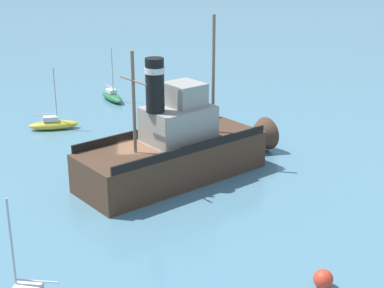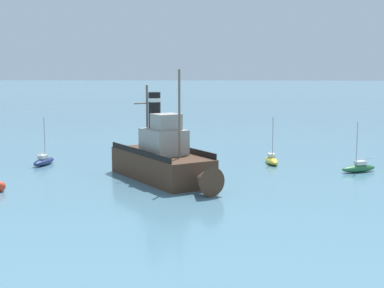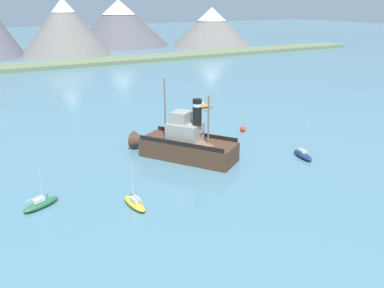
{
  "view_description": "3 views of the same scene",
  "coord_description": "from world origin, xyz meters",
  "px_view_note": "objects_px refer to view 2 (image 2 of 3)",
  "views": [
    {
      "loc": [
        33.37,
        -0.2,
        14.54
      ],
      "look_at": [
        1.1,
        3.13,
        2.85
      ],
      "focal_mm": 55.0,
      "sensor_mm": 36.0,
      "label": 1
    },
    {
      "loc": [
        -5.2,
        54.03,
        10.42
      ],
      "look_at": [
        -3.36,
        3.8,
        3.47
      ],
      "focal_mm": 55.0,
      "sensor_mm": 36.0,
      "label": 2
    },
    {
      "loc": [
        -23.82,
        -39.66,
        18.87
      ],
      "look_at": [
        -0.19,
        1.74,
        1.99
      ],
      "focal_mm": 38.0,
      "sensor_mm": 36.0,
      "label": 3
    }
  ],
  "objects_px": {
    "sailboat_green": "(359,168)",
    "mooring_buoy": "(0,186)",
    "sailboat_yellow": "(272,160)",
    "sailboat_navy": "(44,161)",
    "old_tugboat": "(164,160)"
  },
  "relations": [
    {
      "from": "old_tugboat",
      "to": "sailboat_yellow",
      "type": "bearing_deg",
      "value": -138.94
    },
    {
      "from": "old_tugboat",
      "to": "mooring_buoy",
      "type": "distance_m",
      "value": 14.05
    },
    {
      "from": "old_tugboat",
      "to": "mooring_buoy",
      "type": "relative_size",
      "value": 16.09
    },
    {
      "from": "old_tugboat",
      "to": "sailboat_green",
      "type": "relative_size",
      "value": 2.83
    },
    {
      "from": "sailboat_green",
      "to": "mooring_buoy",
      "type": "relative_size",
      "value": 5.67
    },
    {
      "from": "sailboat_navy",
      "to": "sailboat_yellow",
      "type": "distance_m",
      "value": 23.56
    },
    {
      "from": "sailboat_yellow",
      "to": "sailboat_green",
      "type": "xyz_separation_m",
      "value": [
        -7.9,
        4.37,
        0.0
      ]
    },
    {
      "from": "old_tugboat",
      "to": "sailboat_yellow",
      "type": "distance_m",
      "value": 13.9
    },
    {
      "from": "sailboat_green",
      "to": "mooring_buoy",
      "type": "xyz_separation_m",
      "value": [
        31.34,
        9.84,
        0.01
      ]
    },
    {
      "from": "sailboat_navy",
      "to": "mooring_buoy",
      "type": "bearing_deg",
      "value": 90.32
    },
    {
      "from": "sailboat_green",
      "to": "mooring_buoy",
      "type": "distance_m",
      "value": 32.85
    },
    {
      "from": "sailboat_green",
      "to": "old_tugboat",
      "type": "bearing_deg",
      "value": 14.44
    },
    {
      "from": "sailboat_yellow",
      "to": "sailboat_navy",
      "type": "bearing_deg",
      "value": 3.87
    },
    {
      "from": "old_tugboat",
      "to": "mooring_buoy",
      "type": "bearing_deg",
      "value": 21.51
    },
    {
      "from": "old_tugboat",
      "to": "sailboat_green",
      "type": "bearing_deg",
      "value": -165.56
    }
  ]
}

